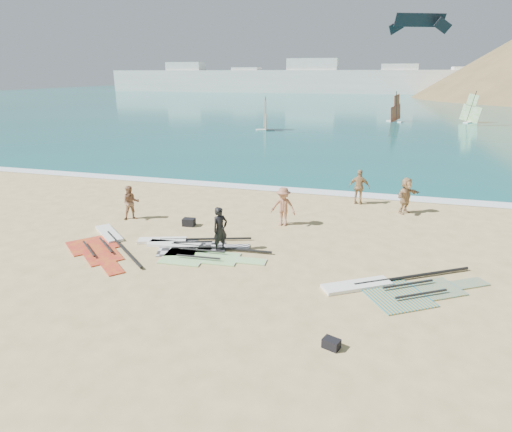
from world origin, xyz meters
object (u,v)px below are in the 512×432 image
(rig_red, at_px, (105,244))
(beachgoer_mid, at_px, (283,207))
(gear_bag_near, at_px, (189,222))
(beachgoer_left, at_px, (131,203))
(rig_grey, at_px, (183,244))
(beachgoer_back, at_px, (359,187))
(rig_orange, at_px, (394,288))
(gear_bag_far, at_px, (331,344))
(beachgoer_right, at_px, (406,195))
(person_wetsuit, at_px, (220,230))
(rig_green, at_px, (194,251))

(rig_red, distance_m, beachgoer_mid, 8.17)
(gear_bag_near, xyz_separation_m, beachgoer_left, (-3.14, 0.12, 0.68))
(beachgoer_left, xyz_separation_m, beachgoer_mid, (7.47, 1.17, 0.08))
(rig_grey, height_order, beachgoer_back, beachgoer_back)
(rig_orange, bearing_deg, gear_bag_far, -145.91)
(rig_orange, height_order, beachgoer_right, beachgoer_right)
(rig_orange, distance_m, person_wetsuit, 7.02)
(rig_green, bearing_deg, rig_red, -179.81)
(rig_red, height_order, gear_bag_far, gear_bag_far)
(rig_green, xyz_separation_m, rig_red, (-4.00, -0.27, 0.00))
(beachgoer_mid, bearing_deg, rig_red, -140.84)
(rig_grey, distance_m, gear_bag_near, 2.43)
(beachgoer_right, bearing_deg, gear_bag_far, -155.37)
(beachgoer_mid, distance_m, beachgoer_back, 5.69)
(person_wetsuit, distance_m, beachgoer_right, 10.52)
(rig_grey, relative_size, beachgoer_right, 2.63)
(beachgoer_mid, bearing_deg, beachgoer_left, -165.35)
(rig_orange, distance_m, beachgoer_mid, 7.30)
(rig_orange, bearing_deg, beachgoer_back, 67.66)
(rig_green, height_order, beachgoer_left, beachgoer_left)
(rig_red, relative_size, beachgoer_back, 2.42)
(rig_grey, bearing_deg, rig_red, 176.94)
(person_wetsuit, distance_m, beachgoer_left, 6.25)
(beachgoer_back, bearing_deg, gear_bag_far, 95.79)
(rig_green, height_order, person_wetsuit, person_wetsuit)
(rig_orange, xyz_separation_m, beachgoer_right, (0.68, 8.85, 0.90))
(gear_bag_far, bearing_deg, beachgoer_right, 79.45)
(rig_grey, xyz_separation_m, beachgoer_mid, (3.54, 3.59, 0.89))
(rig_orange, relative_size, gear_bag_far, 12.73)
(person_wetsuit, relative_size, beachgoer_back, 0.97)
(rig_orange, bearing_deg, person_wetsuit, 135.59)
(rig_grey, height_order, gear_bag_near, gear_bag_near)
(rig_orange, bearing_deg, beachgoer_left, 129.68)
(person_wetsuit, bearing_deg, gear_bag_far, -101.20)
(rig_green, xyz_separation_m, beachgoer_right, (8.48, 7.83, 0.90))
(gear_bag_far, distance_m, beachgoer_left, 13.42)
(rig_grey, xyz_separation_m, gear_bag_near, (-0.78, 2.30, 0.13))
(beachgoer_right, bearing_deg, beachgoer_left, 145.19)
(rig_green, distance_m, beachgoer_left, 5.64)
(rig_orange, relative_size, beachgoer_left, 3.28)
(beachgoer_mid, relative_size, beachgoer_back, 0.97)
(gear_bag_near, distance_m, gear_bag_far, 10.94)
(rig_red, height_order, beachgoer_left, beachgoer_left)
(rig_orange, xyz_separation_m, beachgoer_left, (-12.49, 4.06, 0.81))
(gear_bag_far, relative_size, beachgoer_right, 0.23)
(beachgoer_right, bearing_deg, beachgoer_mid, 157.65)
(rig_grey, distance_m, rig_red, 3.36)
(beachgoer_back, bearing_deg, rig_orange, 105.61)
(rig_orange, height_order, beachgoer_mid, beachgoer_mid)
(rig_red, xyz_separation_m, beachgoer_mid, (6.78, 4.47, 0.89))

